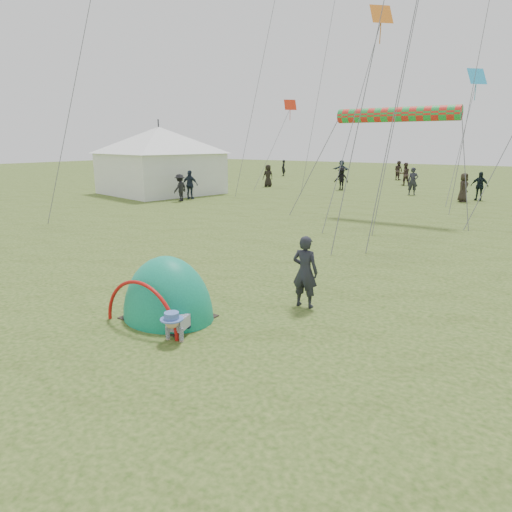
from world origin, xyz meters
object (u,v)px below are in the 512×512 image
Objects in this scene: crawling_toddler at (178,323)px; popup_tent at (169,317)px; standing_adult at (305,272)px; event_marquee at (160,158)px.

crawling_toddler is 0.29× the size of popup_tent.
standing_adult is at bearing 51.76° from crawling_toddler.
event_marquee reaches higher than popup_tent.
popup_tent is 23.20m from event_marquee.
popup_tent is 2.98m from standing_adult.
crawling_toddler is 24.19m from event_marquee.
popup_tent is at bearing -32.36° from event_marquee.
standing_adult is at bearing 47.09° from popup_tent.
standing_adult is 0.23× the size of event_marquee.
popup_tent is at bearing 43.04° from standing_adult.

